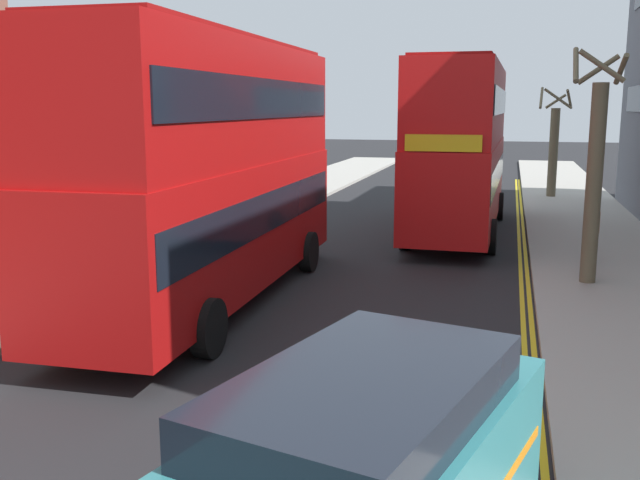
% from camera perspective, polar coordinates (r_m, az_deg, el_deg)
% --- Properties ---
extents(sidewalk_right, '(4.00, 80.00, 0.14)m').
position_cam_1_polar(sidewalk_right, '(18.26, 22.85, -3.43)').
color(sidewalk_right, '#ADA89E').
rests_on(sidewalk_right, ground).
extents(sidewalk_left, '(4.00, 80.00, 0.14)m').
position_cam_1_polar(sidewalk_left, '(20.81, -15.30, -1.33)').
color(sidewalk_left, '#ADA89E').
rests_on(sidewalk_left, ground).
extents(kerb_line_outer, '(0.10, 56.00, 0.01)m').
position_cam_1_polar(kerb_line_outer, '(16.15, 16.38, -5.03)').
color(kerb_line_outer, yellow).
rests_on(kerb_line_outer, ground).
extents(kerb_line_inner, '(0.10, 56.00, 0.01)m').
position_cam_1_polar(kerb_line_inner, '(16.15, 15.81, -5.00)').
color(kerb_line_inner, yellow).
rests_on(kerb_line_inner, ground).
extents(double_decker_bus_away, '(2.93, 10.85, 5.64)m').
position_cam_1_polar(double_decker_bus_away, '(15.47, -8.63, 6.01)').
color(double_decker_bus_away, '#B20F0F').
rests_on(double_decker_bus_away, ground).
extents(double_decker_bus_oncoming, '(2.93, 10.85, 5.64)m').
position_cam_1_polar(double_decker_bus_oncoming, '(24.43, 11.12, 7.57)').
color(double_decker_bus_oncoming, red).
rests_on(double_decker_bus_oncoming, ground).
extents(pedestrian_far, '(0.34, 0.22, 1.62)m').
position_cam_1_polar(pedestrian_far, '(20.04, 20.83, 0.57)').
color(pedestrian_far, '#2D2D38').
rests_on(pedestrian_far, sidewalk_right).
extents(street_tree_near, '(1.51, 1.45, 4.98)m').
position_cam_1_polar(street_tree_near, '(34.70, 18.10, 7.05)').
color(street_tree_near, '#6B6047').
rests_on(street_tree_near, sidewalk_right).
extents(street_tree_mid, '(1.15, 1.21, 5.45)m').
position_cam_1_polar(street_tree_mid, '(17.74, 21.00, 4.95)').
color(street_tree_mid, '#6B6047').
rests_on(street_tree_mid, sidewalk_right).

